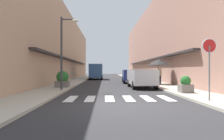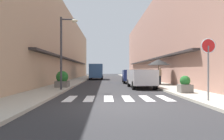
{
  "view_description": "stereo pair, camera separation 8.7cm",
  "coord_description": "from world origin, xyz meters",
  "px_view_note": "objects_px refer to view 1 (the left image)",
  "views": [
    {
      "loc": [
        -0.71,
        -8.14,
        1.41
      ],
      "look_at": [
        0.06,
        13.32,
        1.44
      ],
      "focal_mm": 32.86,
      "sensor_mm": 36.0,
      "label": 1
    },
    {
      "loc": [
        -0.63,
        -8.14,
        1.41
      ],
      "look_at": [
        0.06,
        13.32,
        1.44
      ],
      "focal_mm": 32.86,
      "sensor_mm": 36.0,
      "label": 2
    }
  ],
  "objects_px": {
    "parked_car_near": "(141,76)",
    "delivery_van": "(96,70)",
    "street_lamp": "(65,45)",
    "pedestrian_walking_near": "(160,75)",
    "planter_corner": "(186,85)",
    "parked_car_mid": "(131,75)",
    "round_street_sign": "(209,53)",
    "planter_midblock": "(62,79)",
    "cafe_umbrella": "(159,62)"
  },
  "relations": [
    {
      "from": "parked_car_mid",
      "to": "round_street_sign",
      "type": "distance_m",
      "value": 14.27
    },
    {
      "from": "parked_car_mid",
      "to": "planter_midblock",
      "type": "relative_size",
      "value": 3.42
    },
    {
      "from": "parked_car_mid",
      "to": "delivery_van",
      "type": "height_order",
      "value": "delivery_van"
    },
    {
      "from": "planter_corner",
      "to": "pedestrian_walking_near",
      "type": "relative_size",
      "value": 0.62
    },
    {
      "from": "planter_corner",
      "to": "delivery_van",
      "type": "bearing_deg",
      "value": 106.62
    },
    {
      "from": "cafe_umbrella",
      "to": "planter_midblock",
      "type": "height_order",
      "value": "cafe_umbrella"
    },
    {
      "from": "street_lamp",
      "to": "pedestrian_walking_near",
      "type": "bearing_deg",
      "value": 36.59
    },
    {
      "from": "delivery_van",
      "to": "cafe_umbrella",
      "type": "relative_size",
      "value": 2.32
    },
    {
      "from": "parked_car_near",
      "to": "delivery_van",
      "type": "relative_size",
      "value": 0.77
    },
    {
      "from": "delivery_van",
      "to": "pedestrian_walking_near",
      "type": "height_order",
      "value": "delivery_van"
    },
    {
      "from": "parked_car_mid",
      "to": "delivery_van",
      "type": "relative_size",
      "value": 0.79
    },
    {
      "from": "parked_car_near",
      "to": "parked_car_mid",
      "type": "bearing_deg",
      "value": 90.0
    },
    {
      "from": "round_street_sign",
      "to": "street_lamp",
      "type": "relative_size",
      "value": 0.55
    },
    {
      "from": "parked_car_mid",
      "to": "planter_midblock",
      "type": "height_order",
      "value": "parked_car_mid"
    },
    {
      "from": "street_lamp",
      "to": "planter_midblock",
      "type": "relative_size",
      "value": 3.91
    },
    {
      "from": "parked_car_mid",
      "to": "street_lamp",
      "type": "xyz_separation_m",
      "value": [
        -5.6,
        -8.9,
        2.21
      ]
    },
    {
      "from": "planter_corner",
      "to": "parked_car_near",
      "type": "bearing_deg",
      "value": 112.18
    },
    {
      "from": "planter_midblock",
      "to": "round_street_sign",
      "type": "bearing_deg",
      "value": -43.24
    },
    {
      "from": "parked_car_near",
      "to": "planter_midblock",
      "type": "height_order",
      "value": "parked_car_near"
    },
    {
      "from": "round_street_sign",
      "to": "planter_corner",
      "type": "xyz_separation_m",
      "value": [
        0.22,
        3.12,
        -1.6
      ]
    },
    {
      "from": "planter_midblock",
      "to": "pedestrian_walking_near",
      "type": "bearing_deg",
      "value": 24.63
    },
    {
      "from": "cafe_umbrella",
      "to": "pedestrian_walking_near",
      "type": "relative_size",
      "value": 1.48
    },
    {
      "from": "delivery_van",
      "to": "round_street_sign",
      "type": "relative_size",
      "value": 2.03
    },
    {
      "from": "round_street_sign",
      "to": "street_lamp",
      "type": "distance_m",
      "value": 8.92
    },
    {
      "from": "street_lamp",
      "to": "planter_corner",
      "type": "relative_size",
      "value": 4.96
    },
    {
      "from": "planter_corner",
      "to": "pedestrian_walking_near",
      "type": "distance_m",
      "value": 8.14
    },
    {
      "from": "planter_midblock",
      "to": "pedestrian_walking_near",
      "type": "distance_m",
      "value": 9.51
    },
    {
      "from": "parked_car_near",
      "to": "cafe_umbrella",
      "type": "bearing_deg",
      "value": 51.45
    },
    {
      "from": "pedestrian_walking_near",
      "to": "round_street_sign",
      "type": "bearing_deg",
      "value": -5.46
    },
    {
      "from": "delivery_van",
      "to": "planter_midblock",
      "type": "xyz_separation_m",
      "value": [
        -1.92,
        -16.05,
        -0.7
      ]
    },
    {
      "from": "parked_car_mid",
      "to": "cafe_umbrella",
      "type": "xyz_separation_m",
      "value": [
        2.08,
        -4.0,
        1.24
      ]
    },
    {
      "from": "delivery_van",
      "to": "cafe_umbrella",
      "type": "xyz_separation_m",
      "value": [
        6.31,
        -13.19,
        0.76
      ]
    },
    {
      "from": "parked_car_near",
      "to": "cafe_umbrella",
      "type": "relative_size",
      "value": 1.79
    },
    {
      "from": "delivery_van",
      "to": "planter_corner",
      "type": "xyz_separation_m",
      "value": [
        6.03,
        -20.19,
        -0.84
      ]
    },
    {
      "from": "parked_car_mid",
      "to": "pedestrian_walking_near",
      "type": "xyz_separation_m",
      "value": [
        2.49,
        -2.91,
        0.02
      ]
    },
    {
      "from": "delivery_van",
      "to": "planter_midblock",
      "type": "distance_m",
      "value": 16.18
    },
    {
      "from": "street_lamp",
      "to": "round_street_sign",
      "type": "bearing_deg",
      "value": -36.1
    },
    {
      "from": "round_street_sign",
      "to": "street_lamp",
      "type": "bearing_deg",
      "value": 143.9
    },
    {
      "from": "parked_car_mid",
      "to": "street_lamp",
      "type": "relative_size",
      "value": 0.87
    },
    {
      "from": "parked_car_mid",
      "to": "round_street_sign",
      "type": "bearing_deg",
      "value": -83.66
    },
    {
      "from": "street_lamp",
      "to": "planter_midblock",
      "type": "bearing_deg",
      "value": 105.32
    },
    {
      "from": "parked_car_near",
      "to": "pedestrian_walking_near",
      "type": "bearing_deg",
      "value": 56.13
    },
    {
      "from": "parked_car_mid",
      "to": "planter_corner",
      "type": "bearing_deg",
      "value": -80.75
    },
    {
      "from": "parked_car_near",
      "to": "cafe_umbrella",
      "type": "distance_m",
      "value": 3.56
    },
    {
      "from": "parked_car_mid",
      "to": "cafe_umbrella",
      "type": "distance_m",
      "value": 4.68
    },
    {
      "from": "cafe_umbrella",
      "to": "planter_corner",
      "type": "distance_m",
      "value": 7.19
    },
    {
      "from": "parked_car_near",
      "to": "pedestrian_walking_near",
      "type": "height_order",
      "value": "pedestrian_walking_near"
    },
    {
      "from": "round_street_sign",
      "to": "pedestrian_walking_near",
      "type": "distance_m",
      "value": 11.33
    },
    {
      "from": "parked_car_near",
      "to": "cafe_umbrella",
      "type": "height_order",
      "value": "cafe_umbrella"
    },
    {
      "from": "parked_car_mid",
      "to": "delivery_van",
      "type": "distance_m",
      "value": 10.13
    }
  ]
}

